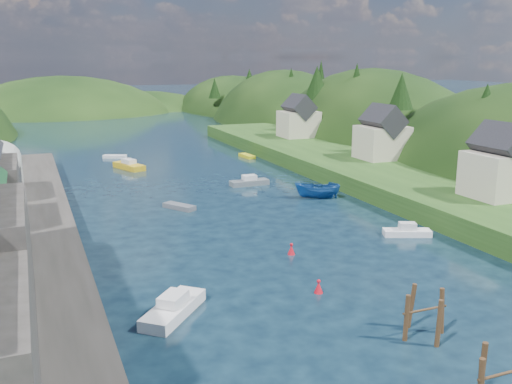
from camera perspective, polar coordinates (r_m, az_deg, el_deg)
name	(u,v)px	position (r m, az deg, el deg)	size (l,w,h in m)	color
ground	(197,186)	(80.47, -5.88, 0.57)	(600.00, 600.00, 0.00)	black
hillside_right	(370,179)	(123.13, 11.30, 1.31)	(36.00, 245.56, 48.00)	black
far_hills	(100,143)	(202.80, -15.36, 4.78)	(103.00, 68.00, 44.00)	black
hill_trees	(176,99)	(93.37, -7.97, 9.19)	(89.39, 148.67, 12.40)	black
quay_left	(7,279)	(48.50, -23.64, -7.94)	(12.00, 110.00, 2.00)	#2D2B28
terrace_right	(389,178)	(82.04, 13.17, 1.39)	(16.00, 120.00, 2.40)	#234719
right_bank_cottages	(375,136)	(89.71, 11.86, 5.47)	(9.00, 59.24, 8.41)	beige
piling_cluster_near	(500,384)	(33.50, 23.23, -17.24)	(3.05, 2.86, 3.58)	#382314
piling_cluster_far	(424,318)	(39.08, 16.47, -12.00)	(3.35, 3.11, 3.74)	#382314
channel_buoy_near	(319,287)	(44.59, 6.28, -9.42)	(0.70, 0.70, 1.10)	red
channel_buoy_far	(291,249)	(52.63, 3.56, -5.76)	(0.70, 0.70, 1.10)	red
moored_boats	(289,237)	(55.47, 3.30, -4.54)	(32.55, 92.19, 2.26)	white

